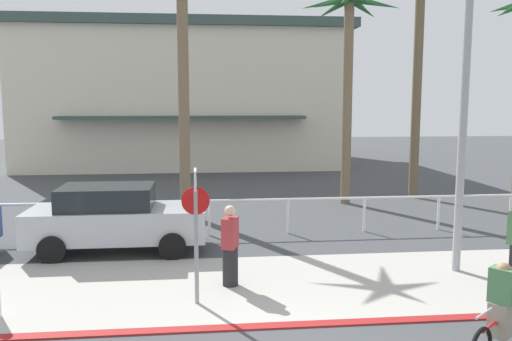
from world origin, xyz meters
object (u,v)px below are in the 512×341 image
Objects in this scene: palm_tree_0 at (184,45)px; palm_tree_1 at (349,44)px; cyclist_red_0 at (500,315)px; car_silver_1 at (116,218)px; streetlight_curb at (471,79)px; stop_sign_bike_lane at (196,217)px; pedestrian_1 at (230,249)px; palm_tree_2 at (419,20)px.

palm_tree_0 is 1.04× the size of palm_tree_1.
car_silver_1 is at bearing 135.37° from cyclist_red_0.
palm_tree_0 is at bearing 132.64° from streetlight_curb.
streetlight_curb is (5.79, 1.13, 2.60)m from stop_sign_bike_lane.
cyclist_red_0 is 5.16m from pedestrian_1.
stop_sign_bike_lane is 11.77m from palm_tree_1.
streetlight_curb is at bearing 2.48° from pedestrian_1.
palm_tree_0 is at bearing 98.93° from pedestrian_1.
stop_sign_bike_lane is at bearing -129.24° from palm_tree_2.
palm_tree_0 is at bearing 114.78° from cyclist_red_0.
stop_sign_bike_lane is 0.28× the size of palm_tree_2.
pedestrian_1 is (2.76, -2.89, -0.08)m from car_silver_1.
palm_tree_2 is at bearing 50.76° from stop_sign_bike_lane.
palm_tree_1 is 10.74m from car_silver_1.
palm_tree_2 is at bearing 15.98° from palm_tree_0.
streetlight_curb is at bearing -87.98° from palm_tree_1.
palm_tree_0 is at bearing -164.02° from palm_tree_2.
palm_tree_0 is 1.81× the size of car_silver_1.
streetlight_curb is 8.55m from palm_tree_1.
car_silver_1 is 2.93× the size of cyclist_red_0.
palm_tree_2 is (8.52, 10.43, 5.26)m from stop_sign_bike_lane.
cyclist_red_0 is (-1.07, -12.15, -5.21)m from palm_tree_1.
streetlight_curb reaches higher than pedestrian_1.
palm_tree_2 is at bearing 50.54° from pedestrian_1.
stop_sign_bike_lane is 1.51× the size of pedestrian_1.
pedestrian_1 is at bearing 136.72° from cyclist_red_0.
palm_tree_2 is 13.89m from car_silver_1.
palm_tree_1 reaches higher than pedestrian_1.
palm_tree_1 is at bearing 92.02° from streetlight_curb.
palm_tree_0 is at bearing -164.43° from palm_tree_1.
stop_sign_bike_lane reaches higher than car_silver_1.
palm_tree_1 is at bearing 59.99° from stop_sign_bike_lane.
palm_tree_2 is at bearing 16.77° from palm_tree_1.
cyclist_red_0 is (-1.36, -3.76, -3.58)m from streetlight_curb.
palm_tree_0 is 12.56m from cyclist_red_0.
pedestrian_1 is (1.09, -6.96, -4.82)m from palm_tree_0.
stop_sign_bike_lane is 0.33× the size of palm_tree_1.
palm_tree_1 reaches higher than car_silver_1.
palm_tree_0 reaches higher than car_silver_1.
palm_tree_1 is 5.10× the size of cyclist_red_0.
palm_tree_2 is 5.47× the size of pedestrian_1.
palm_tree_0 is 9.39m from palm_tree_2.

